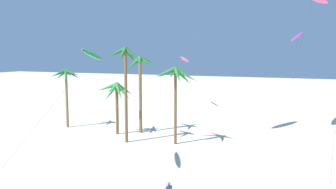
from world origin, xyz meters
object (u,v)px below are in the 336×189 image
(palm_tree_3, at_px, (125,65))
(flying_kite_8, at_px, (184,59))
(palm_tree_1, at_px, (141,71))
(palm_tree_2, at_px, (117,92))
(flying_kite_5, at_px, (297,36))
(palm_tree_4, at_px, (175,79))
(palm_tree_0, at_px, (67,79))
(flying_kite_0, at_px, (92,55))

(palm_tree_3, bearing_deg, flying_kite_8, 96.24)
(palm_tree_1, bearing_deg, flying_kite_8, 95.91)
(palm_tree_1, bearing_deg, palm_tree_2, -141.94)
(flying_kite_5, bearing_deg, palm_tree_2, -148.40)
(palm_tree_4, bearing_deg, flying_kite_5, 50.33)
(palm_tree_0, bearing_deg, palm_tree_2, -5.98)
(flying_kite_8, bearing_deg, palm_tree_4, -72.17)
(palm_tree_0, relative_size, palm_tree_1, 0.82)
(palm_tree_0, height_order, flying_kite_0, flying_kite_0)
(palm_tree_3, relative_size, flying_kite_0, 0.92)
(palm_tree_0, relative_size, flying_kite_5, 0.60)
(flying_kite_8, bearing_deg, palm_tree_3, -83.76)
(palm_tree_4, bearing_deg, palm_tree_0, 171.12)
(flying_kite_5, bearing_deg, palm_tree_4, -129.67)
(palm_tree_1, xyz_separation_m, palm_tree_2, (-2.39, -1.87, -2.55))
(palm_tree_4, bearing_deg, palm_tree_3, -165.25)
(palm_tree_3, bearing_deg, flying_kite_0, -73.94)
(flying_kite_0, bearing_deg, palm_tree_2, 114.02)
(flying_kite_0, relative_size, flying_kite_8, 1.03)
(flying_kite_5, bearing_deg, palm_tree_1, -149.34)
(palm_tree_2, bearing_deg, palm_tree_3, -45.96)
(palm_tree_0, distance_m, flying_kite_0, 20.73)
(flying_kite_5, bearing_deg, flying_kite_8, 149.41)
(palm_tree_4, distance_m, flying_kite_8, 27.53)
(flying_kite_0, height_order, flying_kite_5, flying_kite_5)
(palm_tree_2, height_order, palm_tree_3, palm_tree_3)
(palm_tree_0, relative_size, palm_tree_4, 0.93)
(palm_tree_0, height_order, palm_tree_3, palm_tree_3)
(palm_tree_2, xyz_separation_m, flying_kite_5, (20.26, 12.46, 7.02))
(palm_tree_3, relative_size, flying_kite_8, 0.95)
(palm_tree_1, bearing_deg, palm_tree_0, -174.70)
(palm_tree_0, xyz_separation_m, flying_kite_0, (14.43, -14.53, 3.27))
(palm_tree_2, xyz_separation_m, flying_kite_8, (0.05, 24.40, 3.69))
(palm_tree_2, bearing_deg, flying_kite_8, 89.87)
(palm_tree_0, height_order, flying_kite_8, flying_kite_8)
(palm_tree_3, height_order, flying_kite_8, palm_tree_3)
(palm_tree_2, relative_size, palm_tree_3, 0.61)
(flying_kite_0, bearing_deg, palm_tree_1, 103.41)
(palm_tree_1, xyz_separation_m, flying_kite_8, (-2.33, 22.54, 1.14))
(palm_tree_0, xyz_separation_m, flying_kite_8, (8.40, 23.53, 2.33))
(palm_tree_4, xyz_separation_m, flying_kite_5, (11.79, 14.21, 5.02))
(palm_tree_0, height_order, palm_tree_1, palm_tree_1)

